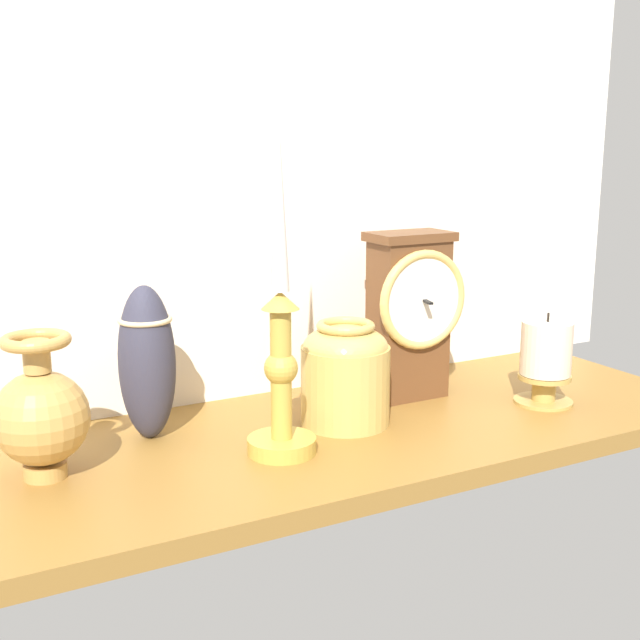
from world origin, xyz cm
name	(u,v)px	position (x,y,z in cm)	size (l,w,h in cm)	color
ground_plane	(346,436)	(0.00, 0.00, -1.20)	(100.00, 36.00, 2.40)	olive
back_wall	(279,158)	(0.00, 18.50, 32.50)	(120.00, 2.00, 65.00)	white
mantel_clock	(410,312)	(13.73, 6.36, 11.99)	(13.42, 9.34, 22.84)	brown
candlestick_tall_left	(281,349)	(-10.68, -3.88, 12.20)	(7.89, 7.89, 38.84)	gold
brass_vase_bulbous	(41,414)	(-35.64, 1.75, 7.06)	(9.96, 9.96, 15.54)	#BC8E47
brass_vase_jar	(345,372)	(0.62, 1.27, 6.75)	(11.12, 11.12, 13.10)	tan
pillar_candle_front	(546,359)	(28.35, -4.45, 6.11)	(7.89, 7.89, 12.45)	#B69247
tall_ceramic_vase	(147,362)	(-22.42, 8.02, 9.40)	(6.69, 6.69, 18.52)	#333243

